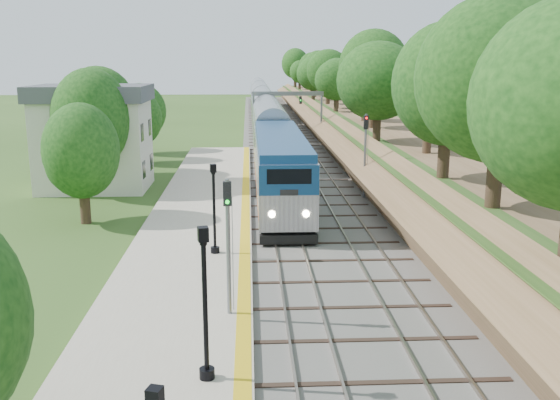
{
  "coord_description": "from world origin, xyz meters",
  "views": [
    {
      "loc": [
        -2.08,
        -18.45,
        9.99
      ],
      "look_at": [
        -0.5,
        13.03,
        2.8
      ],
      "focal_mm": 40.0,
      "sensor_mm": 36.0,
      "label": 1
    }
  ],
  "objects_px": {
    "station_building": "(94,137)",
    "signal_farside": "(365,147)",
    "signal_gantry": "(287,103)",
    "train": "(264,116)",
    "signal_platform": "(228,232)",
    "lamppost_mid": "(205,313)",
    "lamppost_far": "(214,214)"
  },
  "relations": [
    {
      "from": "lamppost_far",
      "to": "station_building",
      "type": "bearing_deg",
      "value": 119.15
    },
    {
      "from": "signal_gantry",
      "to": "signal_platform",
      "type": "xyz_separation_m",
      "value": [
        -5.37,
        -50.89,
        -1.2
      ]
    },
    {
      "from": "station_building",
      "to": "signal_platform",
      "type": "height_order",
      "value": "station_building"
    },
    {
      "from": "lamppost_mid",
      "to": "lamppost_far",
      "type": "bearing_deg",
      "value": 91.82
    },
    {
      "from": "station_building",
      "to": "signal_gantry",
      "type": "xyz_separation_m",
      "value": [
        16.47,
        24.99,
        0.73
      ]
    },
    {
      "from": "signal_gantry",
      "to": "signal_platform",
      "type": "relative_size",
      "value": 1.59
    },
    {
      "from": "signal_gantry",
      "to": "train",
      "type": "distance_m",
      "value": 11.44
    },
    {
      "from": "station_building",
      "to": "signal_farside",
      "type": "distance_m",
      "value": 20.75
    },
    {
      "from": "station_building",
      "to": "lamppost_mid",
      "type": "bearing_deg",
      "value": -71.14
    },
    {
      "from": "lamppost_mid",
      "to": "signal_platform",
      "type": "bearing_deg",
      "value": 83.78
    },
    {
      "from": "station_building",
      "to": "train",
      "type": "bearing_deg",
      "value": 68.7
    },
    {
      "from": "lamppost_far",
      "to": "signal_platform",
      "type": "relative_size",
      "value": 0.86
    },
    {
      "from": "signal_gantry",
      "to": "lamppost_mid",
      "type": "height_order",
      "value": "signal_gantry"
    },
    {
      "from": "signal_farside",
      "to": "station_building",
      "type": "bearing_deg",
      "value": 166.77
    },
    {
      "from": "signal_gantry",
      "to": "signal_farside",
      "type": "xyz_separation_m",
      "value": [
        3.73,
        -29.74,
        -1.01
      ]
    },
    {
      "from": "signal_gantry",
      "to": "signal_farside",
      "type": "distance_m",
      "value": 29.99
    },
    {
      "from": "lamppost_far",
      "to": "signal_platform",
      "type": "xyz_separation_m",
      "value": [
        0.95,
        -7.7,
        1.21
      ]
    },
    {
      "from": "station_building",
      "to": "lamppost_mid",
      "type": "relative_size",
      "value": 1.78
    },
    {
      "from": "signal_gantry",
      "to": "lamppost_far",
      "type": "bearing_deg",
      "value": -98.32
    },
    {
      "from": "lamppost_far",
      "to": "signal_farside",
      "type": "bearing_deg",
      "value": 53.23
    },
    {
      "from": "station_building",
      "to": "lamppost_far",
      "type": "distance_m",
      "value": 20.9
    },
    {
      "from": "signal_gantry",
      "to": "station_building",
      "type": "bearing_deg",
      "value": -123.38
    },
    {
      "from": "station_building",
      "to": "train",
      "type": "height_order",
      "value": "station_building"
    },
    {
      "from": "signal_gantry",
      "to": "lamppost_mid",
      "type": "distance_m",
      "value": 56.24
    },
    {
      "from": "signal_gantry",
      "to": "signal_platform",
      "type": "distance_m",
      "value": 51.19
    },
    {
      "from": "station_building",
      "to": "train",
      "type": "xyz_separation_m",
      "value": [
        14.0,
        35.9,
        -1.67
      ]
    },
    {
      "from": "lamppost_mid",
      "to": "lamppost_far",
      "type": "height_order",
      "value": "lamppost_mid"
    },
    {
      "from": "signal_platform",
      "to": "signal_farside",
      "type": "bearing_deg",
      "value": 66.72
    },
    {
      "from": "signal_platform",
      "to": "lamppost_mid",
      "type": "bearing_deg",
      "value": -96.22
    },
    {
      "from": "signal_gantry",
      "to": "lamppost_far",
      "type": "xyz_separation_m",
      "value": [
        -6.32,
        -43.19,
        -2.41
      ]
    },
    {
      "from": "signal_gantry",
      "to": "lamppost_far",
      "type": "height_order",
      "value": "signal_gantry"
    },
    {
      "from": "train",
      "to": "lamppost_far",
      "type": "height_order",
      "value": "train"
    }
  ]
}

